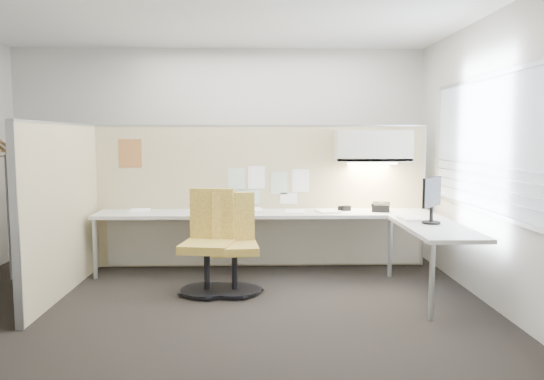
{
  "coord_description": "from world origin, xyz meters",
  "views": [
    {
      "loc": [
        0.51,
        -4.98,
        1.63
      ],
      "look_at": [
        0.67,
        0.8,
        1.04
      ],
      "focal_mm": 35.0,
      "sensor_mm": 36.0,
      "label": 1
    }
  ],
  "objects_px": {
    "chair_left": "(234,247)",
    "chair_right": "(209,245)",
    "monitor": "(432,197)",
    "desk": "(293,224)",
    "phone": "(380,207)"
  },
  "relations": [
    {
      "from": "chair_left",
      "to": "chair_right",
      "type": "bearing_deg",
      "value": 174.35
    },
    {
      "from": "chair_left",
      "to": "monitor",
      "type": "bearing_deg",
      "value": -8.44
    },
    {
      "from": "desk",
      "to": "phone",
      "type": "xyz_separation_m",
      "value": [
        1.05,
        0.14,
        0.18
      ]
    },
    {
      "from": "desk",
      "to": "chair_right",
      "type": "bearing_deg",
      "value": -145.49
    },
    {
      "from": "chair_left",
      "to": "monitor",
      "type": "xyz_separation_m",
      "value": [
        2.04,
        -0.12,
        0.53
      ]
    },
    {
      "from": "monitor",
      "to": "phone",
      "type": "xyz_separation_m",
      "value": [
        -0.32,
        0.9,
        -0.23
      ]
    },
    {
      "from": "monitor",
      "to": "phone",
      "type": "height_order",
      "value": "monitor"
    },
    {
      "from": "monitor",
      "to": "phone",
      "type": "bearing_deg",
      "value": 57.78
    },
    {
      "from": "phone",
      "to": "chair_left",
      "type": "bearing_deg",
      "value": -137.68
    },
    {
      "from": "chair_right",
      "to": "phone",
      "type": "distance_m",
      "value": 2.15
    },
    {
      "from": "chair_left",
      "to": "phone",
      "type": "relative_size",
      "value": 3.95
    },
    {
      "from": "chair_left",
      "to": "monitor",
      "type": "distance_m",
      "value": 2.11
    },
    {
      "from": "phone",
      "to": "desk",
      "type": "bearing_deg",
      "value": -154.58
    },
    {
      "from": "chair_left",
      "to": "phone",
      "type": "height_order",
      "value": "chair_left"
    },
    {
      "from": "monitor",
      "to": "chair_left",
      "type": "bearing_deg",
      "value": 125.21
    }
  ]
}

